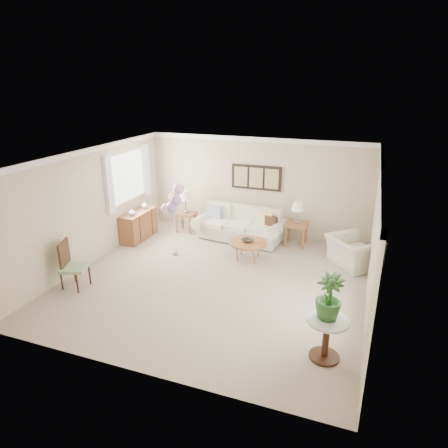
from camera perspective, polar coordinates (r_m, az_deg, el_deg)
name	(u,v)px	position (r m, az deg, el deg)	size (l,w,h in m)	color
ground_plane	(216,280)	(8.48, -1.21, -8.02)	(6.00, 6.00, 0.00)	#B19F8C
room_shell	(212,205)	(7.97, -1.79, 2.80)	(6.04, 6.04, 2.60)	#C6B791
wall_art_triptych	(256,178)	(10.59, 4.63, 6.63)	(1.35, 0.06, 0.65)	black
sofa	(240,227)	(10.46, 2.35, -0.42)	(2.44, 1.12, 0.86)	beige
end_table_left	(186,216)	(11.00, -5.46, 1.21)	(0.50, 0.46, 0.55)	#8D5F36
end_table_right	(296,226)	(10.18, 10.31, -0.35)	(0.55, 0.50, 0.60)	#8D5F36
lamp_left	(185,196)	(10.84, -5.56, 4.03)	(0.35, 0.35, 0.62)	gray
lamp_right	(298,207)	(10.02, 10.49, 2.42)	(0.31, 0.31, 0.55)	gray
coffee_table	(248,243)	(9.28, 3.48, -2.75)	(0.86, 0.86, 0.44)	brown
decor_bowl	(248,241)	(9.25, 3.41, -2.37)	(0.26, 0.26, 0.06)	#29231E
armchair	(353,252)	(9.41, 17.98, -3.82)	(1.04, 0.91, 0.68)	beige
side_table	(327,329)	(6.27, 14.48, -14.31)	(0.63, 0.63, 0.68)	silver
potted_plant	(329,297)	(6.03, 14.80, -10.03)	(0.40, 0.40, 0.71)	#27502A
accent_chair	(71,264)	(8.58, -21.02, -5.32)	(0.61, 0.61, 0.98)	#85A479
credenza	(139,225)	(10.73, -12.09, -0.16)	(0.46, 1.20, 0.74)	#8D5F36
vase_white	(132,212)	(10.34, -13.02, 1.70)	(0.17, 0.17, 0.18)	silver
vase_sage	(144,205)	(10.83, -11.29, 2.69)	(0.18, 0.18, 0.19)	silver
balloon_cluster	(173,201)	(9.22, -7.24, 3.29)	(0.48, 0.47, 1.78)	gray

